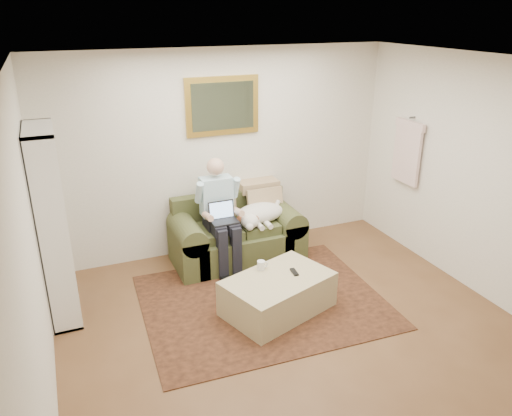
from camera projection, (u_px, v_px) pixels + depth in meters
room_shell at (299, 212)px, 4.53m from camera, size 4.51×5.00×2.61m
rug at (263, 301)px, 5.52m from camera, size 2.66×2.17×0.01m
sofa at (236, 239)px, 6.37m from camera, size 1.63×0.83×0.98m
seated_man at (221, 217)px, 6.01m from camera, size 0.54×0.76×1.37m
laptop at (223, 216)px, 5.94m from camera, size 0.32×0.25×0.23m
sleeping_dog at (260, 213)px, 6.28m from camera, size 0.67×0.42×0.25m
ottoman at (278, 294)px, 5.28m from camera, size 1.27×1.02×0.40m
coffee_mug at (261, 265)px, 5.35m from camera, size 0.08×0.08×0.10m
tv_remote at (294, 272)px, 5.30m from camera, size 0.07×0.15×0.02m
bookshelf at (53, 226)px, 4.96m from camera, size 0.28×0.80×2.00m
wall_mirror at (223, 106)px, 6.13m from camera, size 0.94×0.04×0.72m
hanging_shirt at (407, 149)px, 6.36m from camera, size 0.06×0.52×0.90m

